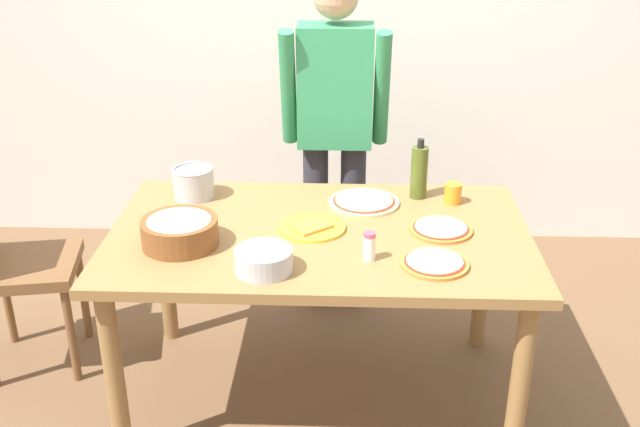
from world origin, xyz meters
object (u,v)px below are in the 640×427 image
person_cook (335,125)px  olive_oil_bottle (419,172)px  pizza_raw_on_board (364,202)px  pizza_second_cooked (441,229)px  cup_orange (453,193)px  pizza_cooked_on_tray (435,263)px  popcorn_bowl (180,229)px  salt_shaker (369,246)px  steel_pot (194,182)px  dining_table (319,252)px  plate_with_slice (312,227)px  mixing_bowl_steel (264,260)px  chair_wooden_left (8,254)px

person_cook → olive_oil_bottle: bearing=-48.8°
pizza_raw_on_board → pizza_second_cooked: size_ratio=1.20×
person_cook → cup_orange: bearing=-43.2°
pizza_cooked_on_tray → cup_orange: 0.56m
popcorn_bowl → salt_shaker: 0.69m
person_cook → pizza_cooked_on_tray: (0.37, -1.01, -0.17)m
person_cook → cup_orange: size_ratio=19.06×
pizza_second_cooked → popcorn_bowl: (-0.97, -0.15, 0.05)m
pizza_raw_on_board → steel_pot: steel_pot is taller
dining_table → plate_with_slice: plate_with_slice is taller
mixing_bowl_steel → dining_table: bearing=61.0°
olive_oil_bottle → cup_orange: (0.14, -0.06, -0.07)m
pizza_cooked_on_tray → mixing_bowl_steel: 0.59m
dining_table → cup_orange: (0.54, 0.29, 0.13)m
dining_table → olive_oil_bottle: bearing=40.8°
pizza_cooked_on_tray → steel_pot: steel_pot is taller
pizza_raw_on_board → salt_shaker: salt_shaker is taller
chair_wooden_left → salt_shaker: size_ratio=8.96×
person_cook → pizza_cooked_on_tray: bearing=-70.0°
person_cook → mixing_bowl_steel: (-0.22, -1.08, -0.14)m
dining_table → popcorn_bowl: popcorn_bowl is taller
pizza_cooked_on_tray → steel_pot: bearing=149.1°
dining_table → pizza_raw_on_board: (0.17, 0.26, 0.10)m
pizza_raw_on_board → plate_with_slice: 0.32m
cup_orange → pizza_second_cooked: bearing=-105.9°
mixing_bowl_steel → cup_orange: bearing=40.3°
popcorn_bowl → mixing_bowl_steel: (0.33, -0.18, -0.02)m
salt_shaker → pizza_raw_on_board: bearing=91.2°
steel_pot → cup_orange: steel_pot is taller
mixing_bowl_steel → steel_pot: bearing=119.8°
pizza_cooked_on_tray → salt_shaker: 0.23m
pizza_cooked_on_tray → mixing_bowl_steel: mixing_bowl_steel is taller
person_cook → cup_orange: 0.70m
pizza_raw_on_board → olive_oil_bottle: (0.23, 0.08, 0.10)m
cup_orange → chair_wooden_left: bearing=-176.6°
chair_wooden_left → salt_shaker: (1.50, -0.40, 0.27)m
pizza_cooked_on_tray → cup_orange: bearing=76.8°
pizza_second_cooked → salt_shaker: 0.37m
pizza_second_cooked → popcorn_bowl: popcorn_bowl is taller
salt_shaker → dining_table: bearing=129.2°
pizza_second_cooked → pizza_cooked_on_tray: bearing=-100.6°
pizza_raw_on_board → cup_orange: size_ratio=3.42×
dining_table → pizza_cooked_on_tray: (0.41, -0.26, 0.10)m
popcorn_bowl → mixing_bowl_steel: bearing=-29.5°
plate_with_slice → salt_shaker: bearing=-48.3°
dining_table → person_cook: (0.04, 0.76, 0.27)m
cup_orange → salt_shaker: salt_shaker is taller
pizza_cooked_on_tray → pizza_second_cooked: 0.28m
pizza_second_cooked → olive_oil_bottle: size_ratio=0.94×
plate_with_slice → cup_orange: (0.57, 0.27, 0.03)m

